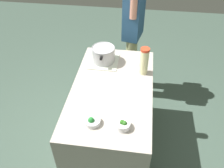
# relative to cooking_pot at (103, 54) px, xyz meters

# --- Properties ---
(ground_plane) EXTENTS (8.00, 8.00, 0.00)m
(ground_plane) POSITION_rel_cooking_pot_xyz_m (-0.42, -0.15, -1.01)
(ground_plane) COLOR #415549
(counter_slab) EXTENTS (1.36, 0.77, 0.91)m
(counter_slab) POSITION_rel_cooking_pot_xyz_m (-0.42, -0.15, -0.55)
(counter_slab) COLOR #B0A69B
(counter_slab) RESTS_ON ground_plane
(dish_cloth) EXTENTS (0.33, 0.32, 0.01)m
(dish_cloth) POSITION_rel_cooking_pot_xyz_m (-0.00, 0.00, -0.09)
(dish_cloth) COLOR beige
(dish_cloth) RESTS_ON counter_slab
(cooking_pot) EXTENTS (0.32, 0.25, 0.17)m
(cooking_pot) POSITION_rel_cooking_pot_xyz_m (0.00, 0.00, 0.00)
(cooking_pot) COLOR #B7B7BC
(cooking_pot) RESTS_ON dish_cloth
(lemonade_pitcher) EXTENTS (0.09, 0.09, 0.29)m
(lemonade_pitcher) POSITION_rel_cooking_pot_xyz_m (-0.14, -0.43, 0.05)
(lemonade_pitcher) COLOR #F1ECAD
(lemonade_pitcher) RESTS_ON counter_slab
(broccoli_bowl_front) EXTENTS (0.13, 0.13, 0.07)m
(broccoli_bowl_front) POSITION_rel_cooking_pot_xyz_m (-0.88, -0.05, -0.07)
(broccoli_bowl_front) COLOR silver
(broccoli_bowl_front) RESTS_ON counter_slab
(broccoli_bowl_center) EXTENTS (0.12, 0.12, 0.08)m
(broccoli_bowl_center) POSITION_rel_cooking_pot_xyz_m (-0.88, -0.30, -0.06)
(broccoli_bowl_center) COLOR silver
(broccoli_bowl_center) RESTS_ON counter_slab
(person_cook) EXTENTS (0.50, 0.26, 1.73)m
(person_cook) POSITION_rel_cooking_pot_xyz_m (0.64, -0.27, -0.05)
(person_cook) COLOR tan
(person_cook) RESTS_ON ground_plane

